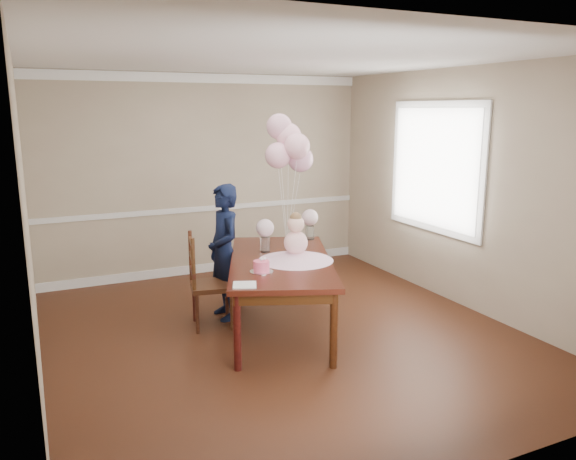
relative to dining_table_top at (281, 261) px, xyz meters
The scene contains 52 objects.
floor 0.74m from the dining_table_top, 102.96° to the right, with size 4.50×5.00×0.00m, color black.
ceiling 1.98m from the dining_table_top, 102.96° to the right, with size 4.50×5.00×0.02m, color white.
wall_back 2.42m from the dining_table_top, 90.91° to the left, with size 4.50×0.02×2.70m, color gray.
wall_front 2.73m from the dining_table_top, 90.80° to the right, with size 4.50×0.02×2.70m, color gray.
wall_left 2.38m from the dining_table_top, behind, with size 0.02×5.00×2.70m, color gray.
wall_right 2.31m from the dining_table_top, ahead, with size 0.02×5.00×2.70m, color gray.
chair_rail_trim 2.34m from the dining_table_top, 90.91° to the left, with size 4.50×0.02×0.07m, color silver.
crown_molding 3.01m from the dining_table_top, 90.91° to the left, with size 4.50×0.02×0.12m, color white.
baseboard_trim 2.42m from the dining_table_top, 90.91° to the left, with size 4.50×0.02×0.12m, color silver.
window_frame 2.37m from the dining_table_top, ahead, with size 0.02×1.66×1.56m, color silver.
window_blinds 2.35m from the dining_table_top, ahead, with size 0.01×1.50×1.40m, color white.
dining_table_top is the anchor object (origin of this frame).
table_apron 0.08m from the dining_table_top, ahead, with size 0.90×1.90×0.10m, color black.
table_leg_fl 1.08m from the dining_table_top, 136.14° to the right, with size 0.07×0.07×0.70m, color black.
table_leg_fr 1.08m from the dining_table_top, 87.07° to the right, with size 0.07×0.07×0.70m, color black.
table_leg_bl 1.08m from the dining_table_top, 92.93° to the left, with size 0.07×0.07×0.70m, color black.
table_leg_br 1.08m from the dining_table_top, 43.86° to the left, with size 0.07×0.07×0.70m, color black.
baby_skirt 0.18m from the dining_table_top, 40.04° to the right, with size 0.76×0.76×0.10m, color #ECAECA.
baby_torso 0.26m from the dining_table_top, 40.04° to the right, with size 0.24×0.24×0.24m, color #FFA1CD.
baby_head 0.43m from the dining_table_top, 40.04° to the right, with size 0.17×0.17×0.17m, color beige.
baby_hair 0.48m from the dining_table_top, 40.04° to the right, with size 0.12×0.12×0.12m, color brown.
cake_platter 0.49m from the dining_table_top, 135.57° to the right, with size 0.22×0.22×0.01m, color silver.
birthday_cake 0.50m from the dining_table_top, 135.57° to the right, with size 0.15×0.15×0.10m, color #F04C73.
cake_flower_a 0.51m from the dining_table_top, 135.57° to the right, with size 0.03×0.03×0.03m, color white.
cake_flower_b 0.49m from the dining_table_top, 133.18° to the right, with size 0.03×0.03×0.03m, color white.
rose_vase_near 0.35m from the dining_table_top, 94.96° to the left, with size 0.10×0.10×0.16m, color white.
roses_near 0.44m from the dining_table_top, 94.96° to the left, with size 0.19×0.19×0.19m, color beige.
rose_vase_far 0.94m from the dining_table_top, 44.31° to the left, with size 0.10×0.10×0.16m, color white.
roses_far 0.97m from the dining_table_top, 44.31° to the left, with size 0.19×0.19×0.19m, color silver.
napkin 0.92m from the dining_table_top, 133.99° to the right, with size 0.20×0.20×0.01m, color silver.
balloon_weight 0.56m from the dining_table_top, 58.09° to the left, with size 0.04×0.04×0.02m, color silver.
balloon_a 1.16m from the dining_table_top, 68.39° to the left, with size 0.28×0.28×0.28m, color #F9B1C7.
balloon_b 1.25m from the dining_table_top, 46.59° to the left, with size 0.28×0.28×0.28m, color #FAB1C2.
balloon_c 1.39m from the dining_table_top, 57.93° to the left, with size 0.28×0.28×0.28m, color #FFB4C6.
balloon_d 1.49m from the dining_table_top, 66.68° to the left, with size 0.28×0.28×0.28m, color #DF9EB4.
balloon_e 1.19m from the dining_table_top, 46.75° to the left, with size 0.28×0.28×0.28m, color #EEA9C9.
balloon_ribbon_a 0.72m from the dining_table_top, 63.20° to the left, with size 0.00×0.00×0.84m, color white.
balloon_ribbon_b 0.74m from the dining_table_top, 52.45° to the left, with size 0.00×0.00×0.94m, color white.
balloon_ribbon_c 0.82m from the dining_table_top, 58.01° to the left, with size 0.00×0.00×1.04m, color white.
balloon_ribbon_d 0.86m from the dining_table_top, 62.78° to the left, with size 0.00×0.00×1.14m, color white.
balloon_ribbon_e 0.75m from the dining_table_top, 51.87° to the left, with size 0.00×0.00×0.79m, color white.
dining_chair_seat 0.77m from the dining_table_top, 148.04° to the left, with size 0.43×0.43×0.05m, color #371C0F.
chair_leg_fl 1.00m from the dining_table_top, 163.55° to the left, with size 0.04×0.04×0.42m, color #34170E.
chair_leg_fr 0.72m from the dining_table_top, 159.61° to the left, with size 0.04×0.04×0.42m, color #331B0D.
chair_leg_bl 1.08m from the dining_table_top, 141.97° to the left, with size 0.04×0.04×0.42m, color black.
chair_leg_br 0.84m from the dining_table_top, 127.85° to the left, with size 0.04×0.04×0.42m, color #33150E.
chair_back_post_l 0.87m from the dining_table_top, 163.67° to the left, with size 0.04×0.04×0.55m, color #3C2210.
chair_back_post_r 0.97m from the dining_table_top, 142.50° to the left, with size 0.04×0.04×0.55m, color #3D1B10.
chair_slat_low 0.91m from the dining_table_top, 152.51° to the left, with size 0.03×0.39×0.05m, color #37140F.
chair_slat_mid 0.91m from the dining_table_top, 152.51° to the left, with size 0.03×0.39×0.05m, color #371E0F.
chair_slat_top 0.93m from the dining_table_top, 152.51° to the left, with size 0.03×0.39×0.05m, color #3B1F10.
woman 0.70m from the dining_table_top, 125.77° to the left, with size 0.53×0.36×1.47m, color black.
Camera 1 is at (-2.22, -4.84, 2.24)m, focal length 35.00 mm.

